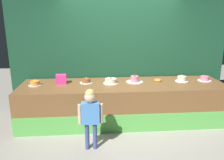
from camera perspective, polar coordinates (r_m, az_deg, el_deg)
name	(u,v)px	position (r m, az deg, el deg)	size (l,w,h in m)	color
ground_plane	(127,132)	(4.32, 3.72, -13.06)	(12.00, 12.00, 0.00)	gray
stage_platform	(123,102)	(4.64, 2.83, -5.68)	(4.11, 1.11, 0.78)	brown
curtain_backdrop	(120,42)	(5.00, 2.03, 9.58)	(4.78, 0.08, 3.11)	#19472D
child_figure	(90,111)	(3.55, -5.49, -7.87)	(0.39, 0.18, 1.02)	#3F4C8C
pink_box	(61,79)	(4.64, -12.78, 0.22)	(0.20, 0.15, 0.18)	#F53493
donut	(158,80)	(4.80, 11.56, -0.07)	(0.15, 0.15, 0.04)	orange
cake_far_left	(35,83)	(4.66, -18.97, -0.83)	(0.27, 0.27, 0.13)	silver
cake_left	(86,81)	(4.61, -6.59, -0.24)	(0.27, 0.27, 0.13)	white
cake_center_left	(111,81)	(4.55, -0.33, -0.27)	(0.31, 0.31, 0.13)	silver
cake_center_right	(135,80)	(4.66, 5.74, 0.10)	(0.35, 0.35, 0.16)	white
cake_right	(182,79)	(4.92, 17.30, 0.25)	(0.27, 0.27, 0.16)	silver
cake_far_right	(205,79)	(5.13, 22.44, 0.31)	(0.28, 0.28, 0.10)	white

